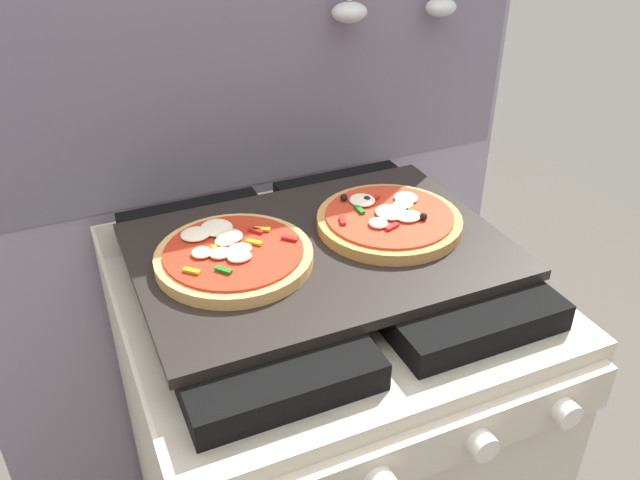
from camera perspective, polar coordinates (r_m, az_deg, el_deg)
The scene contains 5 objects.
kitchen_backsplash at distance 1.32m, azimuth -5.87°, elevation 1.77°, with size 1.10×0.09×1.55m.
stove at distance 1.29m, azimuth 0.03°, elevation -18.41°, with size 0.60×0.64×0.90m.
baking_tray at distance 0.98m, azimuth 0.00°, elevation -0.89°, with size 0.54×0.38×0.02m, color black.
pizza_left at distance 0.94m, azimuth -7.51°, elevation -1.29°, with size 0.22×0.22×0.03m.
pizza_right at distance 1.03m, azimuth 5.98°, elevation 1.77°, with size 0.22×0.22×0.03m.
Camera 1 is at (-0.34, -0.76, 1.44)m, focal length 37.21 mm.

